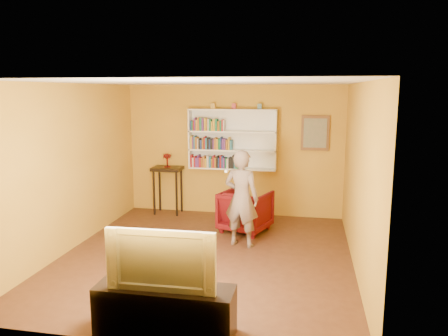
{
  "coord_description": "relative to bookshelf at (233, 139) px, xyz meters",
  "views": [
    {
      "loc": [
        1.53,
        -6.37,
        2.58
      ],
      "look_at": [
        0.14,
        0.75,
        1.29
      ],
      "focal_mm": 35.0,
      "sensor_mm": 36.0,
      "label": 1
    }
  ],
  "objects": [
    {
      "name": "bookshelf",
      "position": [
        0.0,
        0.0,
        0.0
      ],
      "size": [
        1.8,
        0.29,
        1.23
      ],
      "color": "white",
      "rests_on": "room_shell"
    },
    {
      "name": "ornament_right",
      "position": [
        0.55,
        -0.06,
        0.67
      ],
      "size": [
        0.08,
        0.08,
        0.11
      ],
      "primitive_type": "cube",
      "color": "slate",
      "rests_on": "bookshelf"
    },
    {
      "name": "armchair",
      "position": [
        0.42,
        -1.03,
        -1.21
      ],
      "size": [
        1.04,
        1.06,
        0.76
      ],
      "primitive_type": "imported",
      "rotation": [
        0.0,
        0.0,
        2.82
      ],
      "color": "#47050C",
      "rests_on": "ground"
    },
    {
      "name": "books_row_lower",
      "position": [
        -0.36,
        -0.11,
        -0.47
      ],
      "size": [
        0.99,
        0.19,
        0.27
      ],
      "color": "maroon",
      "rests_on": "bookshelf"
    },
    {
      "name": "game_remote",
      "position": [
        0.29,
        -2.2,
        -0.25
      ],
      "size": [
        0.04,
        0.15,
        0.04
      ],
      "primitive_type": "cube",
      "color": "white",
      "rests_on": "person"
    },
    {
      "name": "room_shell",
      "position": [
        0.0,
        -2.41,
        -0.58
      ],
      "size": [
        5.3,
        5.8,
        2.88
      ],
      "color": "#442515",
      "rests_on": "ground"
    },
    {
      "name": "person",
      "position": [
        0.47,
        -1.82,
        -0.78
      ],
      "size": [
        0.67,
        0.51,
        1.63
      ],
      "primitive_type": "imported",
      "rotation": [
        0.0,
        0.0,
        2.91
      ],
      "color": "#705D52",
      "rests_on": "ground"
    },
    {
      "name": "console_table",
      "position": [
        -1.37,
        -0.16,
        -0.77
      ],
      "size": [
        0.61,
        0.47,
        1.0
      ],
      "color": "black",
      "rests_on": "ground"
    },
    {
      "name": "ornament_left",
      "position": [
        -0.4,
        -0.06,
        0.68
      ],
      "size": [
        0.08,
        0.08,
        0.11
      ],
      "primitive_type": "cube",
      "color": "gold",
      "rests_on": "bookshelf"
    },
    {
      "name": "books_row_upper",
      "position": [
        -0.5,
        -0.11,
        0.3
      ],
      "size": [
        0.71,
        0.19,
        0.26
      ],
      "color": "navy",
      "rests_on": "bookshelf"
    },
    {
      "name": "tv_cabinet",
      "position": [
        0.08,
        -4.66,
        -1.33
      ],
      "size": [
        1.49,
        0.45,
        0.53
      ],
      "primitive_type": "cube",
      "color": "black",
      "rests_on": "ground"
    },
    {
      "name": "ornament_centre",
      "position": [
        0.03,
        -0.06,
        0.68
      ],
      "size": [
        0.08,
        0.08,
        0.11
      ],
      "primitive_type": "cube",
      "color": "#AA383E",
      "rests_on": "bookshelf"
    },
    {
      "name": "framed_painting",
      "position": [
        1.65,
        0.05,
        0.16
      ],
      "size": [
        0.55,
        0.05,
        0.7
      ],
      "color": "brown",
      "rests_on": "room_shell"
    },
    {
      "name": "ruby_lustre",
      "position": [
        -1.37,
        -0.16,
        -0.39
      ],
      "size": [
        0.18,
        0.18,
        0.29
      ],
      "color": "maroon",
      "rests_on": "console_table"
    },
    {
      "name": "television",
      "position": [
        0.08,
        -4.66,
        -0.73
      ],
      "size": [
        1.16,
        0.18,
        0.67
      ],
      "primitive_type": "imported",
      "rotation": [
        0.0,
        0.0,
        0.02
      ],
      "color": "black",
      "rests_on": "tv_cabinet"
    },
    {
      "name": "books_row_middle",
      "position": [
        -0.44,
        -0.1,
        -0.09
      ],
      "size": [
        0.86,
        0.19,
        0.27
      ],
      "color": "#B99420",
      "rests_on": "bookshelf"
    }
  ]
}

